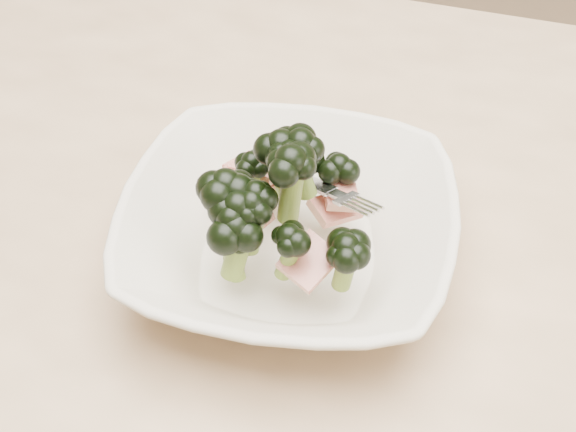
% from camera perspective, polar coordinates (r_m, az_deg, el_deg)
% --- Properties ---
extents(dining_table, '(1.20, 0.80, 0.75)m').
position_cam_1_polar(dining_table, '(0.73, 3.47, -6.85)').
color(dining_table, tan).
rests_on(dining_table, ground).
extents(broccoli_dish, '(0.29, 0.29, 0.13)m').
position_cam_1_polar(broccoli_dish, '(0.61, -0.18, -0.78)').
color(broccoli_dish, beige).
rests_on(broccoli_dish, dining_table).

